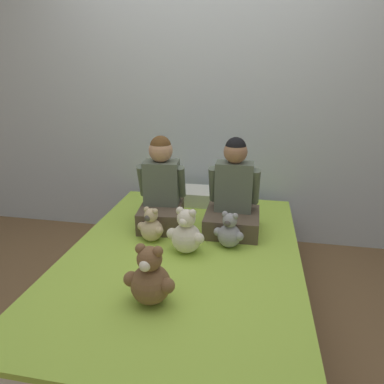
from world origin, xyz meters
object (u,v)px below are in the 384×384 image
(bed, at_px, (183,282))
(child_on_left, at_px, (161,190))
(child_on_right, at_px, (233,197))
(teddy_bear_between_children, at_px, (186,234))
(pillow_at_headboard, at_px, (204,196))
(teddy_bear_held_by_left_child, at_px, (151,227))
(teddy_bear_at_foot_of_bed, at_px, (150,279))
(teddy_bear_held_by_right_child, at_px, (229,232))

(bed, bearing_deg, child_on_left, 121.67)
(child_on_right, bearing_deg, teddy_bear_between_children, -124.34)
(teddy_bear_between_children, distance_m, pillow_at_headboard, 0.81)
(teddy_bear_held_by_left_child, bearing_deg, teddy_bear_at_foot_of_bed, -54.66)
(teddy_bear_between_children, bearing_deg, teddy_bear_held_by_left_child, 169.20)
(bed, distance_m, teddy_bear_held_by_right_child, 0.42)
(teddy_bear_between_children, bearing_deg, teddy_bear_held_by_right_child, 35.80)
(bed, xyz_separation_m, pillow_at_headboard, (0.00, 0.82, 0.27))
(child_on_right, xyz_separation_m, teddy_bear_held_by_right_child, (-0.00, -0.25, -0.14))
(teddy_bear_between_children, bearing_deg, pillow_at_headboard, 102.70)
(child_on_right, bearing_deg, pillow_at_headboard, 120.79)
(child_on_right, distance_m, pillow_at_headboard, 0.55)
(child_on_left, xyz_separation_m, teddy_bear_held_by_right_child, (0.50, -0.25, -0.15))
(teddy_bear_held_by_left_child, relative_size, teddy_bear_held_by_right_child, 0.99)
(teddy_bear_between_children, xyz_separation_m, pillow_at_headboard, (-0.02, 0.81, -0.06))
(teddy_bear_at_foot_of_bed, relative_size, pillow_at_headboard, 0.51)
(child_on_right, distance_m, teddy_bear_between_children, 0.45)
(child_on_left, height_order, teddy_bear_between_children, child_on_left)
(teddy_bear_held_by_right_child, bearing_deg, child_on_left, 168.95)
(teddy_bear_between_children, height_order, teddy_bear_at_foot_of_bed, teddy_bear_at_foot_of_bed)
(bed, xyz_separation_m, teddy_bear_at_foot_of_bed, (-0.05, -0.48, 0.34))
(bed, relative_size, teddy_bear_at_foot_of_bed, 6.51)
(child_on_left, bearing_deg, teddy_bear_held_by_right_child, -33.01)
(bed, bearing_deg, pillow_at_headboard, 90.00)
(teddy_bear_held_by_right_child, bearing_deg, child_on_right, 105.81)
(child_on_left, bearing_deg, teddy_bear_between_children, -61.62)
(bed, bearing_deg, child_on_right, 54.44)
(teddy_bear_held_by_right_child, distance_m, pillow_at_headboard, 0.74)
(bed, relative_size, teddy_bear_held_by_left_child, 8.66)
(teddy_bear_held_by_left_child, relative_size, teddy_bear_at_foot_of_bed, 0.75)
(child_on_right, height_order, teddy_bear_between_children, child_on_right)
(teddy_bear_between_children, bearing_deg, child_on_right, 66.97)
(teddy_bear_held_by_right_child, bearing_deg, teddy_bear_held_by_left_child, -162.78)
(bed, bearing_deg, teddy_bear_held_by_right_child, 24.82)
(bed, height_order, teddy_bear_held_by_right_child, teddy_bear_held_by_right_child)
(child_on_right, relative_size, teddy_bear_held_by_right_child, 2.75)
(child_on_right, xyz_separation_m, teddy_bear_at_foot_of_bed, (-0.32, -0.85, -0.11))
(teddy_bear_between_children, bearing_deg, child_on_left, 135.81)
(teddy_bear_held_by_left_child, distance_m, teddy_bear_held_by_right_child, 0.49)
(child_on_right, distance_m, teddy_bear_at_foot_of_bed, 0.91)
(teddy_bear_at_foot_of_bed, bearing_deg, bed, 90.33)
(child_on_left, xyz_separation_m, pillow_at_headboard, (0.23, 0.44, -0.19))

